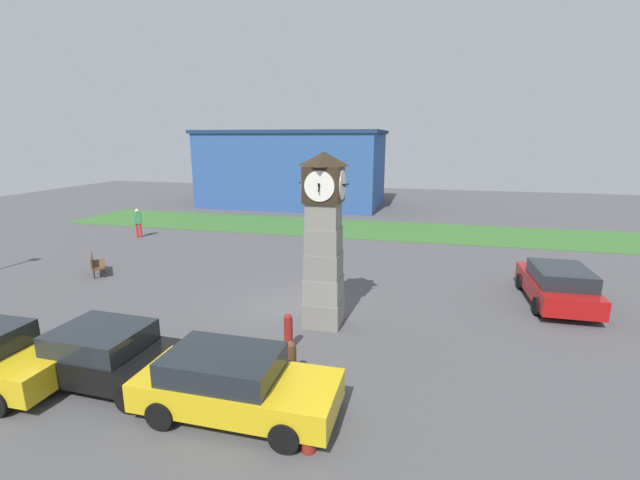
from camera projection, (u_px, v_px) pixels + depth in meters
name	position (u px, v px, depth m)	size (l,w,h in m)	color
ground_plane	(296.00, 309.00, 15.47)	(77.89, 77.89, 0.00)	#4C4C4F
clock_tower	(324.00, 242.00, 13.60)	(1.57, 1.42, 5.63)	slate
bollard_near_tower	(309.00, 431.00, 8.36)	(0.29, 0.29, 0.88)	maroon
bollard_mid_row	(307.00, 387.00, 9.85)	(0.28, 0.28, 0.87)	brown
bollard_far_row	(291.00, 359.00, 10.97)	(0.29, 0.29, 1.00)	brown
bollard_end_row	(288.00, 331.00, 12.43)	(0.26, 0.26, 1.09)	maroon
car_near_tower	(110.00, 355.00, 10.70)	(3.94, 2.17, 1.44)	black
car_by_building	(234.00, 383.00, 9.46)	(4.49, 2.02, 1.45)	gold
car_far_lot	(558.00, 285.00, 15.75)	(2.12, 4.40, 1.49)	#A51111
bench	(96.00, 263.00, 19.25)	(1.45, 1.56, 0.90)	brown
pedestrian_near_bench	(138.00, 221.00, 26.33)	(0.47, 0.41, 1.78)	red
warehouse_blue_far	(294.00, 168.00, 39.01)	(16.08, 9.35, 6.65)	#2D5193
grass_verge_far	(398.00, 231.00, 28.33)	(46.73, 6.01, 0.04)	#386B2D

